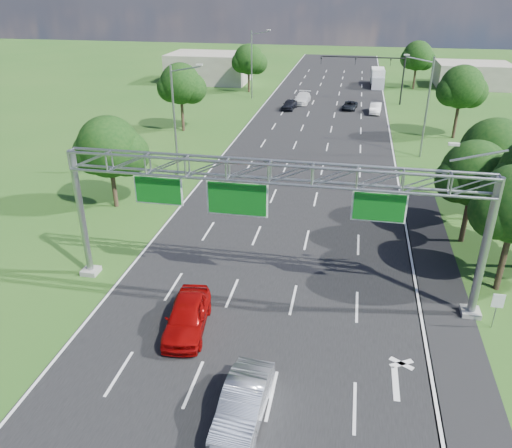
% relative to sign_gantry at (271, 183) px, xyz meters
% --- Properties ---
extents(ground, '(220.00, 220.00, 0.00)m').
position_rel_sign_gantry_xyz_m(ground, '(-0.33, 18.00, -6.89)').
color(ground, '#235218').
rests_on(ground, ground).
extents(road, '(18.00, 180.00, 0.02)m').
position_rel_sign_gantry_xyz_m(road, '(-0.33, 18.00, -6.89)').
color(road, black).
rests_on(road, ground).
extents(road_flare, '(3.00, 30.00, 0.02)m').
position_rel_sign_gantry_xyz_m(road_flare, '(9.87, 2.00, -6.89)').
color(road_flare, black).
rests_on(road_flare, ground).
extents(sign_gantry, '(23.50, 1.00, 9.56)m').
position_rel_sign_gantry_xyz_m(sign_gantry, '(0.00, 0.00, 0.00)').
color(sign_gantry, gray).
rests_on(sign_gantry, ground).
extents(regulatory_sign, '(0.60, 0.08, 2.10)m').
position_rel_sign_gantry_xyz_m(regulatory_sign, '(12.07, -1.02, -5.38)').
color(regulatory_sign, gray).
rests_on(regulatory_sign, ground).
extents(traffic_signal, '(12.21, 0.24, 7.00)m').
position_rel_sign_gantry_xyz_m(traffic_signal, '(7.15, 53.00, -1.72)').
color(traffic_signal, black).
rests_on(traffic_signal, ground).
extents(streetlight_l_near, '(2.97, 0.22, 10.16)m').
position_rel_sign_gantry_xyz_m(streetlight_l_near, '(-11.63, 18.00, -1.31)').
color(streetlight_l_near, gray).
rests_on(streetlight_l_near, ground).
extents(streetlight_l_far, '(2.97, 0.22, 10.16)m').
position_rel_sign_gantry_xyz_m(streetlight_l_far, '(-11.63, 53.00, -1.31)').
color(streetlight_l_far, gray).
rests_on(streetlight_l_far, ground).
extents(streetlight_r_mid, '(2.97, 0.22, 10.16)m').
position_rel_sign_gantry_xyz_m(streetlight_r_mid, '(10.97, 28.00, -1.31)').
color(streetlight_r_mid, gray).
rests_on(streetlight_r_mid, ground).
extents(tree_verge_la, '(5.76, 4.80, 7.40)m').
position_rel_sign_gantry_xyz_m(tree_verge_la, '(-14.25, 10.04, -2.13)').
color(tree_verge_la, '#2D2116').
rests_on(tree_verge_la, ground).
extents(tree_verge_lb, '(5.76, 4.80, 8.06)m').
position_rel_sign_gantry_xyz_m(tree_verge_lb, '(-16.25, 33.04, -1.48)').
color(tree_verge_lb, '#2D2116').
rests_on(tree_verge_lb, ground).
extents(tree_verge_lc, '(5.76, 4.80, 7.62)m').
position_rel_sign_gantry_xyz_m(tree_verge_lc, '(-13.25, 58.04, -1.92)').
color(tree_verge_lc, '#2D2116').
rests_on(tree_verge_lc, ground).
extents(tree_verge_rd, '(5.76, 4.80, 8.28)m').
position_rel_sign_gantry_xyz_m(tree_verge_rd, '(15.75, 36.04, -1.26)').
color(tree_verge_rd, '#2D2116').
rests_on(tree_verge_rd, ground).
extents(tree_verge_re, '(5.76, 4.80, 7.84)m').
position_rel_sign_gantry_xyz_m(tree_verge_re, '(13.75, 66.04, -1.70)').
color(tree_verge_re, '#2D2116').
rests_on(tree_verge_re, ground).
extents(building_left, '(14.00, 10.00, 5.00)m').
position_rel_sign_gantry_xyz_m(building_left, '(-22.33, 66.00, -4.39)').
color(building_left, gray).
rests_on(building_left, ground).
extents(building_right, '(12.00, 9.00, 4.00)m').
position_rel_sign_gantry_xyz_m(building_right, '(23.67, 70.00, -4.89)').
color(building_right, gray).
rests_on(building_right, ground).
extents(red_coupe, '(2.62, 5.21, 1.70)m').
position_rel_sign_gantry_xyz_m(red_coupe, '(-3.61, -4.21, -6.04)').
color(red_coupe, '#920706').
rests_on(red_coupe, ground).
extents(silver_sedan, '(1.91, 4.92, 1.60)m').
position_rel_sign_gantry_xyz_m(silver_sedan, '(0.50, -9.45, -6.09)').
color(silver_sedan, '#A9ABB4').
rests_on(silver_sedan, ground).
extents(car_queue_a, '(2.39, 5.29, 1.50)m').
position_rel_sign_gantry_xyz_m(car_queue_a, '(-3.72, 51.22, -6.14)').
color(car_queue_a, silver).
rests_on(car_queue_a, ground).
extents(car_queue_b, '(2.32, 4.19, 1.11)m').
position_rel_sign_gantry_xyz_m(car_queue_b, '(3.40, 48.40, -6.34)').
color(car_queue_b, black).
rests_on(car_queue_b, ground).
extents(car_queue_c, '(2.11, 4.22, 1.38)m').
position_rel_sign_gantry_xyz_m(car_queue_c, '(-5.06, 46.73, -6.20)').
color(car_queue_c, black).
rests_on(car_queue_c, ground).
extents(car_queue_d, '(1.74, 4.29, 1.39)m').
position_rel_sign_gantry_xyz_m(car_queue_d, '(6.95, 46.77, -6.20)').
color(car_queue_d, silver).
rests_on(car_queue_d, ground).
extents(box_truck, '(2.28, 7.47, 2.82)m').
position_rel_sign_gantry_xyz_m(box_truck, '(7.67, 67.50, -5.54)').
color(box_truck, white).
rests_on(box_truck, ground).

